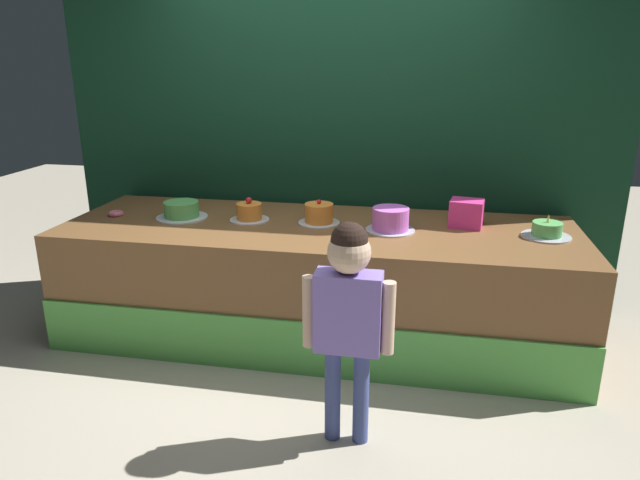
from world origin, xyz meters
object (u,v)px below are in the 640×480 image
(cake_far_right, at_px, (547,231))
(child_figure, at_px, (348,305))
(cake_far_left, at_px, (182,211))
(pink_box, at_px, (466,213))
(cake_right, at_px, (390,220))
(donut, at_px, (116,213))
(cake_left, at_px, (249,213))
(cake_center, at_px, (319,214))

(cake_far_right, bearing_deg, child_figure, -133.18)
(child_figure, xyz_separation_m, cake_far_left, (-1.31, 1.12, 0.10))
(pink_box, distance_m, cake_right, 0.51)
(child_figure, distance_m, cake_far_left, 1.73)
(cake_far_left, xyz_separation_m, cake_right, (1.43, -0.04, 0.02))
(pink_box, relative_size, cake_far_left, 0.59)
(child_figure, height_order, donut, child_figure)
(cake_left, relative_size, cake_far_right, 0.90)
(pink_box, bearing_deg, cake_right, -158.17)
(donut, distance_m, cake_left, 0.95)
(cake_far_left, bearing_deg, donut, -176.04)
(child_figure, xyz_separation_m, donut, (-1.79, 1.09, 0.06))
(donut, xyz_separation_m, cake_far_left, (0.48, 0.03, 0.04))
(cake_center, bearing_deg, pink_box, 6.71)
(cake_far_left, height_order, cake_far_right, cake_far_right)
(cake_far_left, distance_m, cake_center, 0.95)
(child_figure, bearing_deg, cake_far_right, 46.82)
(cake_center, distance_m, cake_right, 0.48)
(donut, bearing_deg, child_figure, -31.26)
(cake_far_left, bearing_deg, child_figure, -40.43)
(cake_left, bearing_deg, child_figure, -53.79)
(child_figure, xyz_separation_m, cake_far_right, (1.06, 1.13, 0.08))
(child_figure, relative_size, cake_far_right, 3.82)
(child_figure, distance_m, cake_right, 1.09)
(pink_box, xyz_separation_m, cake_center, (-0.95, -0.11, -0.03))
(child_figure, bearing_deg, cake_right, 84.09)
(donut, distance_m, cake_far_left, 0.48)
(pink_box, distance_m, cake_far_left, 1.91)
(cake_far_left, bearing_deg, cake_left, 3.16)
(cake_far_left, distance_m, cake_left, 0.48)
(child_figure, height_order, cake_far_left, child_figure)
(donut, relative_size, cake_far_right, 0.35)
(cake_far_left, bearing_deg, cake_far_right, 0.33)
(pink_box, distance_m, cake_far_right, 0.50)
(cake_far_left, bearing_deg, cake_right, -1.43)
(cake_left, distance_m, cake_far_right, 1.90)
(donut, xyz_separation_m, cake_center, (1.43, 0.08, 0.05))
(child_figure, relative_size, cake_right, 3.62)
(child_figure, relative_size, cake_center, 4.09)
(child_figure, distance_m, donut, 2.09)
(child_figure, bearing_deg, donut, 148.74)
(child_figure, relative_size, donut, 11.01)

